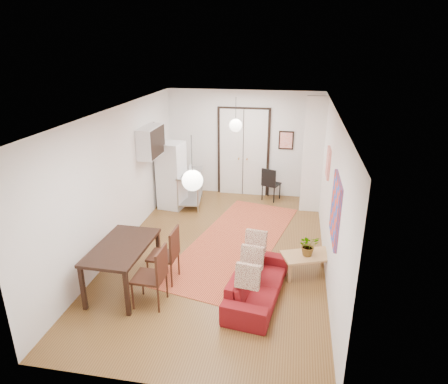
% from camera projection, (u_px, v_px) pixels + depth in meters
% --- Properties ---
extents(floor, '(7.00, 7.00, 0.00)m').
position_uv_depth(floor, '(220.00, 252.00, 8.26)').
color(floor, brown).
rests_on(floor, ground).
extents(ceiling, '(4.20, 7.00, 0.02)m').
position_uv_depth(ceiling, '(219.00, 111.00, 7.23)').
color(ceiling, white).
rests_on(ceiling, wall_back).
extents(wall_back, '(4.20, 0.02, 2.90)m').
position_uv_depth(wall_back, '(244.00, 144.00, 10.96)').
color(wall_back, silver).
rests_on(wall_back, floor).
extents(wall_front, '(4.20, 0.02, 2.90)m').
position_uv_depth(wall_front, '(161.00, 290.00, 4.52)').
color(wall_front, silver).
rests_on(wall_front, floor).
extents(wall_left, '(0.02, 7.00, 2.90)m').
position_uv_depth(wall_left, '(118.00, 180.00, 8.10)').
color(wall_left, silver).
rests_on(wall_left, floor).
extents(wall_right, '(0.02, 7.00, 2.90)m').
position_uv_depth(wall_right, '(331.00, 193.00, 7.39)').
color(wall_right, silver).
rests_on(wall_right, floor).
extents(double_doors, '(1.44, 0.06, 2.50)m').
position_uv_depth(double_doors, '(243.00, 153.00, 11.01)').
color(double_doors, silver).
rests_on(double_doors, wall_back).
extents(stub_partition, '(0.50, 0.10, 2.90)m').
position_uv_depth(stub_partition, '(313.00, 156.00, 9.78)').
color(stub_partition, silver).
rests_on(stub_partition, floor).
extents(wall_cabinet, '(0.35, 1.00, 0.70)m').
position_uv_depth(wall_cabinet, '(151.00, 142.00, 9.29)').
color(wall_cabinet, silver).
rests_on(wall_cabinet, wall_left).
extents(painting_popart, '(0.05, 1.00, 1.00)m').
position_uv_depth(painting_popart, '(336.00, 209.00, 6.18)').
color(painting_popart, red).
rests_on(painting_popart, wall_right).
extents(painting_abstract, '(0.05, 0.50, 0.60)m').
position_uv_depth(painting_abstract, '(328.00, 163.00, 8.01)').
color(painting_abstract, '#F5E3CC').
rests_on(painting_abstract, wall_right).
extents(poster_back, '(0.40, 0.03, 0.50)m').
position_uv_depth(poster_back, '(286.00, 140.00, 10.69)').
color(poster_back, red).
rests_on(poster_back, wall_back).
extents(print_left, '(0.03, 0.44, 0.54)m').
position_uv_depth(print_left, '(152.00, 135.00, 9.75)').
color(print_left, '#A46244').
rests_on(print_left, wall_left).
extents(pendant_back, '(0.30, 0.30, 0.80)m').
position_uv_depth(pendant_back, '(236.00, 125.00, 9.30)').
color(pendant_back, white).
rests_on(pendant_back, ceiling).
extents(pendant_front, '(0.30, 0.30, 0.80)m').
position_uv_depth(pendant_front, '(192.00, 180.00, 5.62)').
color(pendant_front, white).
rests_on(pendant_front, ceiling).
extents(kilim_rug, '(2.60, 4.71, 0.01)m').
position_uv_depth(kilim_rug, '(236.00, 241.00, 8.68)').
color(kilim_rug, '#C15830').
rests_on(kilim_rug, floor).
extents(sofa, '(1.96, 0.99, 0.55)m').
position_uv_depth(sofa, '(257.00, 283.00, 6.72)').
color(sofa, maroon).
rests_on(sofa, floor).
extents(coffee_table, '(1.04, 0.81, 0.41)m').
position_uv_depth(coffee_table, '(307.00, 257.00, 7.36)').
color(coffee_table, tan).
rests_on(coffee_table, floor).
extents(potted_plant, '(0.42, 0.45, 0.40)m').
position_uv_depth(potted_plant, '(308.00, 245.00, 7.27)').
color(potted_plant, '#34692F').
rests_on(potted_plant, coffee_table).
extents(kitchen_counter, '(0.74, 1.24, 0.89)m').
position_uv_depth(kitchen_counter, '(190.00, 184.00, 10.48)').
color(kitchen_counter, '#A9ACAE').
rests_on(kitchen_counter, floor).
extents(bowl, '(0.27, 0.27, 0.05)m').
position_uv_depth(bowl, '(187.00, 175.00, 10.09)').
color(bowl, silver).
rests_on(bowl, kitchen_counter).
extents(soap_bottle, '(0.11, 0.11, 0.19)m').
position_uv_depth(soap_bottle, '(190.00, 166.00, 10.58)').
color(soap_bottle, teal).
rests_on(soap_bottle, kitchen_counter).
extents(fridge, '(0.69, 0.69, 1.73)m').
position_uv_depth(fridge, '(172.00, 175.00, 10.23)').
color(fridge, silver).
rests_on(fridge, floor).
extents(dining_table, '(0.90, 1.53, 0.84)m').
position_uv_depth(dining_table, '(122.00, 250.00, 6.81)').
color(dining_table, black).
rests_on(dining_table, floor).
extents(dining_chair_near, '(0.51, 0.71, 1.03)m').
position_uv_depth(dining_chair_near, '(164.00, 248.00, 7.18)').
color(dining_chair_near, '#3A1B12').
rests_on(dining_chair_near, floor).
extents(dining_chair_far, '(0.51, 0.71, 1.03)m').
position_uv_depth(dining_chair_far, '(151.00, 268.00, 6.54)').
color(dining_chair_far, '#3A1B12').
rests_on(dining_chair_far, floor).
extents(black_side_chair, '(0.55, 0.56, 0.91)m').
position_uv_depth(black_side_chair, '(272.00, 180.00, 10.91)').
color(black_side_chair, black).
rests_on(black_side_chair, floor).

